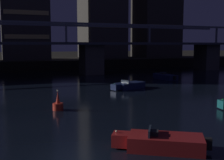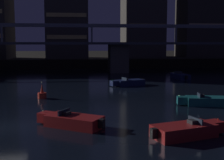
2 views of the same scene
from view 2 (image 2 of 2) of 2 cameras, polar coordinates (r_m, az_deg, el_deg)
The scene contains 10 objects.
ground_plane at distance 22.56m, azimuth -19.04°, elevation -8.38°, with size 400.00×400.00×0.00m, color black.
far_riverbank at distance 108.93m, azimuth -9.61°, elevation 4.26°, with size 240.00×80.00×2.20m, color black.
river_bridge at distance 60.92m, azimuth -11.58°, elevation 5.22°, with size 87.08×6.40×9.38m.
tower_central at distance 76.95m, azimuth -8.41°, elevation 13.55°, with size 9.92×8.45×25.69m.
speedboat_near_left at distance 51.44m, azimuth 12.46°, elevation 0.68°, with size 2.21×5.23×1.16m.
speedboat_near_right at distance 21.71m, azimuth -7.52°, elevation -7.51°, with size 4.79×3.79×1.16m.
speedboat_mid_left at distance 30.07m, azimuth 16.99°, elevation -3.74°, with size 5.22×2.57×1.16m.
speedboat_mid_center at distance 42.24m, azimuth 3.05°, elevation -0.48°, with size 5.11×3.02×1.16m.
speedboat_mid_right at distance 19.82m, azimuth 13.72°, elevation -9.05°, with size 5.18×2.80×1.16m.
channel_buoy at distance 33.17m, azimuth -12.84°, elevation -2.53°, with size 0.90×0.90×1.76m.
Camera 2 is at (4.67, -21.30, 5.77)m, focal length 49.30 mm.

